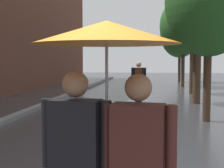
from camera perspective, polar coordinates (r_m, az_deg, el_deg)
The scene contains 8 objects.
kerb_strip at distance 13.10m, azimuth -10.92°, elevation -3.18°, with size 0.30×36.00×0.12m, color slate.
street_tree_1 at distance 9.65m, azimuth 16.74°, elevation 13.75°, with size 2.44×2.44×4.93m.
street_tree_2 at distance 13.38m, azimuth 14.95°, elevation 11.86°, with size 2.44×2.44×5.06m.
street_tree_3 at distance 17.16m, azimuth 14.10°, elevation 12.37°, with size 2.65×2.65×5.66m.
street_tree_4 at distance 21.22m, azimuth 12.52°, elevation 9.98°, with size 3.00×3.00×5.70m.
street_tree_5 at distance 25.33m, azimuth 11.90°, elevation 8.80°, with size 2.99×2.99×5.63m.
couple_under_umbrella at distance 2.53m, azimuth -1.01°, elevation -4.22°, with size 1.15×1.15×2.07m.
pedestrian_walking_midground at distance 12.81m, azimuth 4.72°, elevation 0.44°, with size 0.59×0.34×1.67m.
Camera 1 is at (1.00, -2.29, 1.78)m, focal length 51.79 mm.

